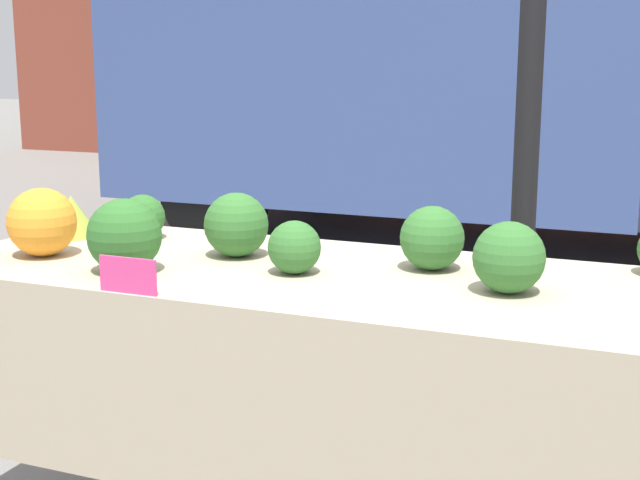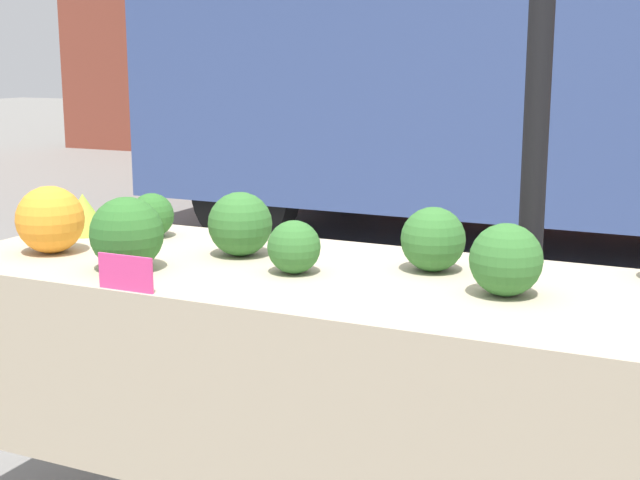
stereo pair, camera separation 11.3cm
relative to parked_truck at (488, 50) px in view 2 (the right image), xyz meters
The scene contains 12 objects.
tent_pole 3.98m from the parked_truck, 73.17° to the right, with size 0.07×0.07×2.75m.
parked_truck is the anchor object (origin of this frame).
market_table 4.50m from the parked_truck, 80.39° to the right, with size 2.00×0.73×0.80m.
orange_cauliflower 4.47m from the parked_truck, 90.11° to the right, with size 0.18×0.18×0.18m.
romanesco_head 4.23m from the parked_truck, 91.42° to the right, with size 0.15×0.15×0.12m.
broccoli_head_0 4.55m from the parked_truck, 86.21° to the right, with size 0.18×0.18×0.18m.
broccoli_head_1 4.45m from the parked_truck, 80.99° to the right, with size 0.13×0.13×0.13m.
broccoli_head_2 4.18m from the parked_truck, 88.46° to the right, with size 0.13×0.13×0.13m.
broccoli_head_3 4.34m from the parked_truck, 76.69° to the right, with size 0.16×0.16×0.16m.
broccoli_head_5 4.54m from the parked_truck, 74.43° to the right, with size 0.16×0.16×0.16m.
broccoli_head_6 4.30m from the parked_truck, 83.65° to the right, with size 0.17×0.17×0.17m.
price_sign 4.73m from the parked_truck, 84.87° to the right, with size 0.15×0.01×0.08m.
Camera 2 is at (0.92, -1.94, 1.33)m, focal length 50.00 mm.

